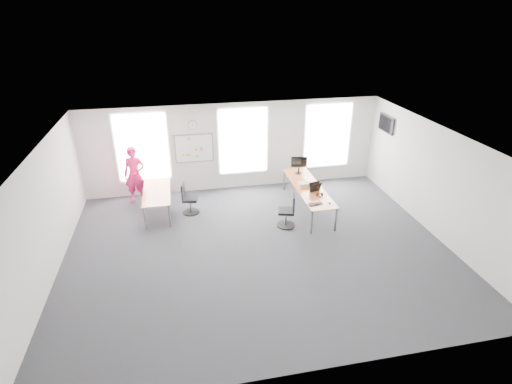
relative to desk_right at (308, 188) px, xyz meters
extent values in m
plane|color=#26262A|center=(-1.99, -1.95, -0.71)|extent=(10.00, 10.00, 0.00)
plane|color=white|center=(-1.99, -1.95, 2.29)|extent=(10.00, 10.00, 0.00)
plane|color=silver|center=(-1.99, 2.05, 0.79)|extent=(10.00, 0.00, 10.00)
plane|color=silver|center=(-1.99, -5.95, 0.79)|extent=(10.00, 0.00, 10.00)
plane|color=silver|center=(-6.99, -1.95, 0.79)|extent=(0.00, 10.00, 10.00)
plane|color=silver|center=(3.01, -1.95, 0.79)|extent=(0.00, 10.00, 10.00)
cube|color=white|center=(-4.99, 2.02, 0.99)|extent=(1.60, 0.06, 2.20)
cube|color=white|center=(-1.69, 2.02, 0.99)|extent=(1.60, 0.06, 2.20)
cube|color=white|center=(1.31, 2.02, 0.99)|extent=(1.60, 0.06, 2.20)
cube|color=orange|center=(0.00, 0.00, 0.03)|extent=(0.83, 3.10, 0.03)
cylinder|color=gray|center=(-0.35, -1.49, -0.34)|extent=(0.05, 0.05, 0.72)
cylinder|color=gray|center=(0.35, -1.49, -0.34)|extent=(0.05, 0.05, 0.72)
cylinder|color=gray|center=(-0.35, 1.49, -0.34)|extent=(0.05, 0.05, 0.72)
cylinder|color=gray|center=(0.35, 1.49, -0.34)|extent=(0.05, 0.05, 0.72)
cube|color=orange|center=(-4.62, 0.64, 0.02)|extent=(0.81, 2.03, 0.03)
cylinder|color=gray|center=(-4.96, -0.32, -0.35)|extent=(0.05, 0.05, 0.71)
cylinder|color=gray|center=(-4.27, -0.32, -0.35)|extent=(0.05, 0.05, 0.71)
cylinder|color=gray|center=(-4.96, 1.59, -0.35)|extent=(0.05, 0.05, 0.71)
cylinder|color=gray|center=(-4.27, 1.59, -0.35)|extent=(0.05, 0.05, 0.71)
cylinder|color=black|center=(-0.95, -0.91, -0.69)|extent=(0.53, 0.53, 0.03)
cylinder|color=gray|center=(-0.95, -0.91, -0.46)|extent=(0.06, 0.06, 0.43)
cube|color=black|center=(-0.95, -0.91, -0.22)|extent=(0.56, 0.56, 0.07)
cube|color=black|center=(-0.75, -0.97, 0.06)|extent=(0.17, 0.43, 0.46)
cylinder|color=black|center=(-3.63, 0.45, -0.69)|extent=(0.52, 0.52, 0.03)
cylinder|color=gray|center=(-3.63, 0.45, -0.46)|extent=(0.06, 0.06, 0.42)
cube|color=black|center=(-3.63, 0.45, -0.23)|extent=(0.52, 0.52, 0.07)
cube|color=black|center=(-3.83, 0.48, 0.05)|extent=(0.13, 0.42, 0.45)
imported|color=#E91960|center=(-5.30, 1.59, 0.23)|extent=(0.74, 0.54, 1.88)
cube|color=white|center=(-3.34, 2.02, 0.84)|extent=(1.20, 0.03, 0.90)
cylinder|color=gray|center=(-3.34, 2.02, 1.64)|extent=(0.30, 0.04, 0.30)
cube|color=black|center=(2.96, 1.05, 1.59)|extent=(0.06, 0.90, 0.55)
cube|color=black|center=(-0.17, -1.17, 0.06)|extent=(0.45, 0.27, 0.02)
ellipsoid|color=black|center=(0.24, -1.22, 0.07)|extent=(0.07, 0.11, 0.04)
cylinder|color=black|center=(0.12, -0.76, 0.05)|extent=(0.07, 0.07, 0.01)
cylinder|color=black|center=(0.06, -0.70, 0.09)|extent=(0.04, 0.09, 0.09)
cylinder|color=black|center=(0.20, -0.70, 0.09)|extent=(0.04, 0.09, 0.09)
cylinder|color=gold|center=(0.06, -0.70, 0.09)|extent=(0.01, 0.10, 0.10)
cube|color=black|center=(0.13, -0.70, 0.14)|extent=(0.16, 0.02, 0.02)
cube|color=black|center=(0.10, -0.31, 0.20)|extent=(0.37, 0.18, 0.30)
cube|color=#E14B1E|center=(0.10, -0.40, 0.19)|extent=(0.36, 0.19, 0.27)
cube|color=black|center=(0.10, -0.41, 0.20)|extent=(0.38, 0.20, 0.29)
cube|color=#F4E6BD|center=(-0.11, 0.07, 0.11)|extent=(0.36, 0.27, 0.12)
cylinder|color=black|center=(0.02, 1.09, 0.06)|extent=(0.22, 0.22, 0.02)
cylinder|color=black|center=(0.02, 1.09, 0.17)|extent=(0.04, 0.04, 0.22)
cube|color=black|center=(0.02, 1.07, 0.47)|extent=(0.54, 0.12, 0.36)
cube|color=black|center=(0.02, 1.05, 0.47)|extent=(0.49, 0.08, 0.32)
camera|label=1|loc=(-3.82, -10.69, 5.27)|focal=28.00mm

